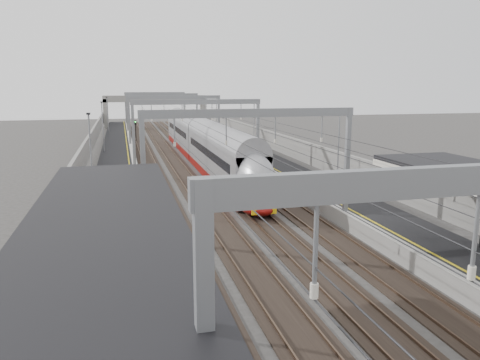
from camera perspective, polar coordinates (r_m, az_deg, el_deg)
platform_left at (r=50.25m, az=-14.70°, el=1.40°), size 4.00×120.00×1.00m
platform_right at (r=52.56m, az=3.01°, el=2.18°), size 4.00×120.00×1.00m
tracks at (r=50.87m, az=-5.64°, el=1.32°), size 11.40×140.00×0.20m
overhead_line at (r=56.71m, az=-6.78°, el=8.53°), size 13.00×140.00×6.60m
canopy_left at (r=8.47m, az=-17.54°, el=-15.94°), size 4.40×30.00×4.24m
overbridge at (r=104.87m, az=-10.30°, el=9.25°), size 22.00×2.20×6.90m
wall_left at (r=50.22m, az=-18.42°, el=2.45°), size 0.30×120.00×3.20m
wall_right at (r=53.42m, az=6.31°, el=3.47°), size 0.30×120.00×3.20m
train at (r=52.85m, az=-4.42°, el=3.98°), size 2.72×49.55×4.30m
signal_green at (r=77.55m, az=-12.62°, el=6.32°), size 0.32×0.32×3.48m
signal_red_near at (r=76.96m, az=-6.29°, el=6.49°), size 0.32×0.32×3.48m
signal_red_far at (r=72.06m, az=-3.95°, el=6.20°), size 0.32×0.32×3.48m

